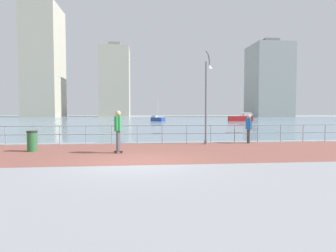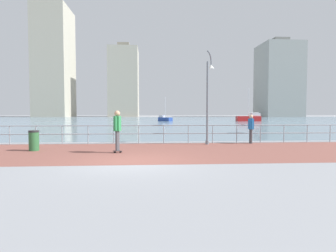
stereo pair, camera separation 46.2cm
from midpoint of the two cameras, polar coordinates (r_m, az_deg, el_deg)
ground at (r=49.96m, az=-6.23°, el=0.78°), size 220.00×220.00×0.00m
brick_paving at (r=12.70m, az=-7.35°, el=-5.18°), size 28.00×6.46×0.01m
harbor_water at (r=60.83m, az=-6.16°, el=1.14°), size 180.00×88.00×0.00m
waterfront_railing at (r=15.84m, az=-7.06°, el=-0.97°), size 25.25×0.06×1.05m
lamppost at (r=15.77m, az=7.08°, el=6.64°), size 0.57×0.73×5.10m
skateboarder at (r=12.31m, az=-11.11°, el=-0.28°), size 0.41×0.56×1.83m
bystander at (r=16.58m, az=15.24°, el=-0.08°), size 0.26×0.55×1.63m
trash_bin at (r=14.17m, az=-26.62°, el=-2.73°), size 0.46×0.46×0.93m
sailboat_ivory at (r=55.87m, az=-2.38°, el=1.47°), size 2.81×3.31×4.70m
sailboat_teal at (r=57.10m, az=14.37°, el=1.58°), size 4.67×1.51×6.53m
tower_brick at (r=114.53m, az=19.59°, el=8.62°), size 13.86×14.22×29.00m
tower_concrete at (r=114.40m, az=-10.74°, el=8.68°), size 11.28×14.03×28.74m
tower_glass at (r=116.54m, az=-23.90°, el=11.81°), size 11.84×16.38×42.57m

